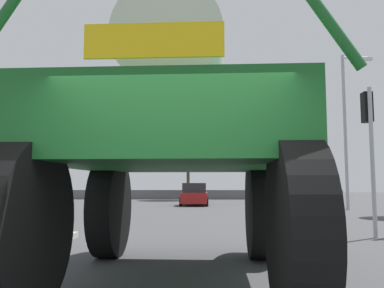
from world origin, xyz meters
The scene contains 10 objects.
ground_plane centered at (0.00, 18.00, 0.00)m, with size 120.00×120.00×0.00m, color #424244.
oversize_sprayer centered at (-0.12, 3.23, 2.02)m, with size 4.38×5.58×4.51m.
sedan_ahead centered at (-0.52, 25.35, 0.71)m, with size 1.89×4.10×1.52m.
traffic_signal_near_left centered at (-4.48, 8.39, 2.99)m, with size 0.24×0.54×4.09m.
traffic_signal_near_right centered at (4.80, 8.39, 2.95)m, with size 0.24×0.54×4.05m.
traffic_signal_far_left centered at (5.67, 22.35, 2.99)m, with size 0.24×0.55×4.10m.
streetlight_far_left centered at (-7.97, 21.64, 4.61)m, with size 1.63×0.24×8.38m.
streetlight_far_right centered at (8.34, 20.56, 4.89)m, with size 1.77×0.24×8.89m.
bare_tree_far_center centered at (-1.45, 35.37, 5.62)m, with size 4.37×4.37×7.49m.
roadside_barrier centered at (0.00, 37.26, 0.45)m, with size 26.65×0.24×0.90m, color #59595B.
Camera 1 is at (0.38, -2.93, 1.39)m, focal length 38.43 mm.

